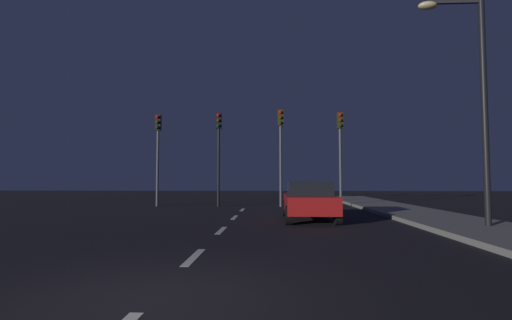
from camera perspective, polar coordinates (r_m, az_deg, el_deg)
The scene contains 12 objects.
ground_plane at distance 11.74m, azimuth -4.93°, elevation -10.32°, with size 80.00×80.00×0.00m, color black.
sidewalk_curb_right at distance 13.08m, azimuth 30.18°, elevation -8.84°, with size 3.00×40.00×0.15m, color gray.
lane_stripe_second at distance 7.45m, azimuth -9.50°, elevation -14.46°, with size 0.16×1.60×0.01m, color silver.
lane_stripe_third at distance 11.15m, azimuth -5.34°, elevation -10.68°, with size 0.16×1.60×0.01m, color silver.
lane_stripe_fourth at distance 14.90m, azimuth -3.31°, elevation -8.78°, with size 0.16×1.60×0.01m, color silver.
lane_stripe_fifth at distance 18.67m, azimuth -2.10°, elevation -7.63°, with size 0.16×1.60×0.01m, color silver.
traffic_signal_far_left at distance 21.87m, azimuth -14.84°, elevation 2.65°, with size 0.32×0.38×5.21m.
traffic_signal_center_left at distance 21.10m, azimuth -5.77°, elevation 2.90°, with size 0.32×0.38×5.28m.
traffic_signal_center_right at distance 20.89m, azimuth 3.80°, elevation 3.20°, with size 0.32×0.38×5.43m.
traffic_signal_far_right at distance 21.21m, azimuth 12.80°, elevation 2.88°, with size 0.32×0.38×5.25m.
car_stopped_ahead at distance 13.91m, azimuth 8.12°, elevation -6.11°, with size 1.84×4.05×1.45m.
street_lamp_right at distance 12.98m, azimuth 30.37°, elevation 9.49°, with size 1.95×0.36×6.96m.
Camera 1 is at (1.51, -4.55, 1.48)m, focal length 26.07 mm.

